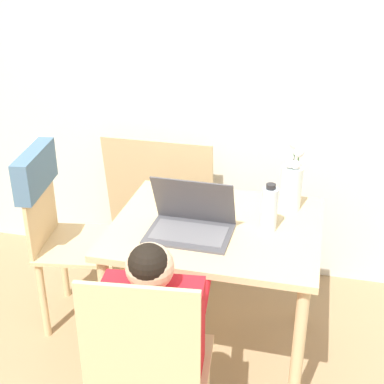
{
  "coord_description": "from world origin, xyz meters",
  "views": [
    {
      "loc": [
        0.41,
        -0.63,
        1.84
      ],
      "look_at": [
        -0.08,
        1.35,
        0.88
      ],
      "focal_mm": 50.0,
      "sensor_mm": 36.0,
      "label": 1
    }
  ],
  "objects_px": {
    "chair_occupied": "(149,376)",
    "water_bottle": "(269,209)",
    "person_seated": "(155,322)",
    "flower_vase": "(291,182)",
    "laptop": "(191,220)",
    "chair_spare": "(54,211)"
  },
  "relations": [
    {
      "from": "chair_occupied",
      "to": "flower_vase",
      "type": "height_order",
      "value": "flower_vase"
    },
    {
      "from": "chair_occupied",
      "to": "person_seated",
      "type": "relative_size",
      "value": 0.97
    },
    {
      "from": "flower_vase",
      "to": "water_bottle",
      "type": "relative_size",
      "value": 1.55
    },
    {
      "from": "chair_occupied",
      "to": "chair_spare",
      "type": "bearing_deg",
      "value": -53.24
    },
    {
      "from": "person_seated",
      "to": "laptop",
      "type": "xyz_separation_m",
      "value": [
        0.0,
        0.51,
        0.15
      ]
    },
    {
      "from": "laptop",
      "to": "water_bottle",
      "type": "xyz_separation_m",
      "value": [
        0.32,
        0.1,
        0.05
      ]
    },
    {
      "from": "person_seated",
      "to": "laptop",
      "type": "bearing_deg",
      "value": -96.87
    },
    {
      "from": "chair_spare",
      "to": "water_bottle",
      "type": "relative_size",
      "value": 4.37
    },
    {
      "from": "laptop",
      "to": "water_bottle",
      "type": "bearing_deg",
      "value": 17.76
    },
    {
      "from": "person_seated",
      "to": "chair_occupied",
      "type": "bearing_deg",
      "value": 90.0
    },
    {
      "from": "chair_spare",
      "to": "water_bottle",
      "type": "bearing_deg",
      "value": -102.25
    },
    {
      "from": "chair_occupied",
      "to": "person_seated",
      "type": "distance_m",
      "value": 0.18
    },
    {
      "from": "chair_occupied",
      "to": "flower_vase",
      "type": "xyz_separation_m",
      "value": [
        0.39,
        0.97,
        0.35
      ]
    },
    {
      "from": "person_seated",
      "to": "chair_spare",
      "type": "bearing_deg",
      "value": -48.82
    },
    {
      "from": "chair_occupied",
      "to": "water_bottle",
      "type": "relative_size",
      "value": 4.32
    },
    {
      "from": "person_seated",
      "to": "flower_vase",
      "type": "bearing_deg",
      "value": -121.78
    },
    {
      "from": "flower_vase",
      "to": "chair_spare",
      "type": "bearing_deg",
      "value": -171.21
    },
    {
      "from": "chair_spare",
      "to": "water_bottle",
      "type": "distance_m",
      "value": 1.07
    },
    {
      "from": "chair_spare",
      "to": "flower_vase",
      "type": "distance_m",
      "value": 1.16
    },
    {
      "from": "chair_occupied",
      "to": "water_bottle",
      "type": "xyz_separation_m",
      "value": [
        0.31,
        0.74,
        0.32
      ]
    },
    {
      "from": "chair_spare",
      "to": "flower_vase",
      "type": "height_order",
      "value": "flower_vase"
    },
    {
      "from": "laptop",
      "to": "person_seated",
      "type": "bearing_deg",
      "value": -89.51
    }
  ]
}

